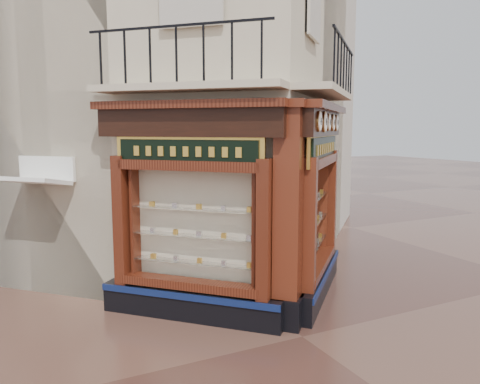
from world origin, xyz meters
TOP-DOWN VIEW (x-y plane):
  - ground at (0.00, 0.00)m, footprint 80.00×80.00m
  - main_building at (0.00, 6.16)m, footprint 11.31×11.31m
  - neighbour_left at (-2.47, 8.63)m, footprint 11.31×11.31m
  - neighbour_right at (2.47, 8.63)m, footprint 11.31×11.31m
  - shopfront_left at (-1.41, 1.57)m, footprint 2.86×2.86m
  - shopfront_right at (1.41, 1.57)m, footprint 2.86×2.86m
  - corner_pilaster at (0.00, 0.50)m, footprint 0.85×0.85m
  - balcony at (0.00, 1.49)m, footprint 5.94×2.97m
  - clock_a at (0.61, 0.51)m, footprint 0.29×0.29m
  - clock_b at (1.07, 0.96)m, footprint 0.31×0.31m
  - clock_c at (1.45, 1.34)m, footprint 0.28×0.28m
  - clock_d at (1.90, 1.80)m, footprint 0.29×0.29m
  - clock_e at (2.33, 2.23)m, footprint 0.29×0.29m
  - awning at (-3.90, 3.70)m, footprint 1.52×1.52m
  - signboard_left at (-1.46, 1.51)m, footprint 2.04×2.04m
  - signboard_right at (1.46, 1.51)m, footprint 2.28×2.28m

SIDE VIEW (x-z plane):
  - ground at x=0.00m, z-range 0.00..0.00m
  - awning at x=-3.90m, z-range -0.11..0.11m
  - corner_pilaster at x=0.00m, z-range -0.04..3.94m
  - shopfront_left at x=-1.41m, z-range -0.01..3.97m
  - shopfront_right at x=1.41m, z-range -0.01..3.97m
  - signboard_left at x=-1.46m, z-range 2.83..3.37m
  - signboard_right at x=1.46m, z-range 2.79..3.41m
  - clock_a at x=0.61m, z-range 3.44..3.80m
  - clock_c at x=1.45m, z-range 3.45..3.79m
  - clock_e at x=2.33m, z-range 3.44..3.80m
  - clock_b at x=1.07m, z-range 3.42..3.82m
  - clock_d at x=1.90m, z-range 3.44..3.80m
  - balcony at x=0.00m, z-range 3.70..4.73m
  - neighbour_left at x=-2.47m, z-range 0.00..11.00m
  - neighbour_right at x=2.47m, z-range 0.00..11.00m
  - main_building at x=0.00m, z-range 0.00..12.00m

